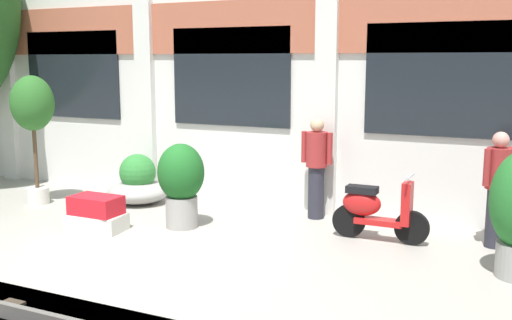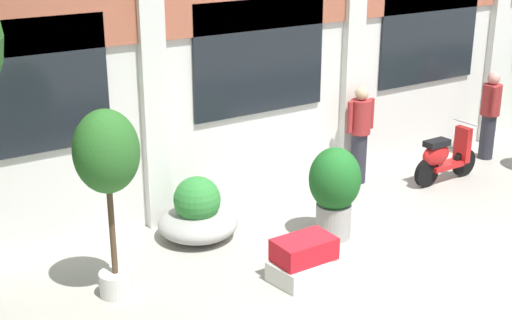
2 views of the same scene
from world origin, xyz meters
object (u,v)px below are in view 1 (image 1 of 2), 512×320
(potted_plant_low_pan, at_px, (33,111))
(resident_by_doorway, at_px, (498,186))
(resident_watching_tracks, at_px, (316,165))
(potted_plant_square_trough, at_px, (96,214))
(potted_plant_ribbed_drum, at_px, (181,181))
(scooter_near_curb, at_px, (375,210))
(potted_plant_wide_bowl, at_px, (138,185))

(potted_plant_low_pan, xyz_separation_m, resident_by_doorway, (7.57, 0.82, -0.81))
(resident_watching_tracks, bearing_deg, resident_by_doorway, 84.54)
(potted_plant_square_trough, bearing_deg, potted_plant_ribbed_drum, 34.14)
(scooter_near_curb, bearing_deg, potted_plant_wide_bowl, 174.23)
(potted_plant_low_pan, xyz_separation_m, potted_plant_wide_bowl, (1.57, 0.84, -1.33))
(potted_plant_low_pan, distance_m, scooter_near_curb, 6.14)
(potted_plant_low_pan, bearing_deg, resident_watching_tracks, 14.05)
(resident_by_doorway, bearing_deg, potted_plant_square_trough, -122.47)
(potted_plant_low_pan, relative_size, potted_plant_wide_bowl, 2.05)
(resident_by_doorway, xyz_separation_m, resident_watching_tracks, (-2.74, 0.39, 0.02))
(potted_plant_ribbed_drum, distance_m, resident_watching_tracks, 2.19)
(potted_plant_low_pan, distance_m, potted_plant_ribbed_drum, 3.29)
(potted_plant_square_trough, distance_m, resident_by_doorway, 5.77)
(potted_plant_low_pan, bearing_deg, potted_plant_wide_bowl, 28.11)
(resident_watching_tracks, bearing_deg, potted_plant_low_pan, -73.32)
(potted_plant_ribbed_drum, bearing_deg, potted_plant_wide_bowl, 146.86)
(potted_plant_ribbed_drum, relative_size, scooter_near_curb, 0.94)
(potted_plant_wide_bowl, height_order, scooter_near_curb, scooter_near_curb)
(scooter_near_curb, relative_size, resident_watching_tracks, 0.85)
(scooter_near_curb, bearing_deg, potted_plant_square_trough, -161.64)
(potted_plant_square_trough, distance_m, potted_plant_wide_bowl, 1.82)
(potted_plant_square_trough, relative_size, potted_plant_wide_bowl, 0.80)
(potted_plant_low_pan, bearing_deg, scooter_near_curb, 4.02)
(potted_plant_square_trough, bearing_deg, scooter_near_curb, 18.73)
(potted_plant_wide_bowl, relative_size, resident_by_doorway, 0.69)
(potted_plant_low_pan, height_order, resident_by_doorway, potted_plant_low_pan)
(scooter_near_curb, relative_size, resident_by_doorway, 0.86)
(potted_plant_low_pan, relative_size, scooter_near_curb, 1.65)
(resident_watching_tracks, bearing_deg, potted_plant_wide_bowl, -80.93)
(potted_plant_wide_bowl, xyz_separation_m, scooter_near_curb, (4.43, -0.42, 0.11))
(potted_plant_wide_bowl, distance_m, potted_plant_ribbed_drum, 1.92)
(potted_plant_low_pan, distance_m, potted_plant_wide_bowl, 2.23)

